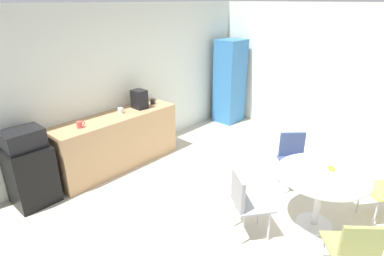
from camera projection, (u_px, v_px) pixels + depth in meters
The scene contains 16 objects.
ground_plane at pixel (270, 219), 4.10m from camera, with size 6.00×6.00×0.00m, color beige.
wall_back at pixel (123, 83), 5.48m from camera, with size 6.00×0.10×2.60m, color silver.
wall_side_right at pixel (361, 80), 5.66m from camera, with size 0.10×6.00×2.60m, color silver.
counter_block at pixel (118, 141), 5.27m from camera, with size 2.14×0.60×0.90m, color tan.
mini_fridge at pixel (31, 175), 4.31m from camera, with size 0.54×0.54×0.83m, color black.
microwave at pixel (23, 139), 4.10m from camera, with size 0.48×0.38×0.26m, color black.
locker_cabinet at pixel (230, 82), 7.08m from camera, with size 0.60×0.50×1.85m, color #3372B2.
round_table at pixel (321, 184), 3.76m from camera, with size 1.06×1.06×0.75m.
chair_navy at pixel (293, 154), 4.66m from camera, with size 0.59×0.59×0.83m.
chair_gray at pixel (245, 198), 3.63m from camera, with size 0.59×0.59×0.83m.
chair_olive at pixel (355, 247), 2.91m from camera, with size 0.59×0.59×0.83m.
fruit_bowl at pixel (331, 171), 3.68m from camera, with size 0.20×0.20×0.11m.
mug_white at pixel (80, 125), 4.60m from camera, with size 0.13×0.08×0.09m.
mug_green at pixel (120, 110), 5.19m from camera, with size 0.13×0.08×0.09m.
mug_red at pixel (153, 102), 5.63m from camera, with size 0.13×0.08×0.09m.
coffee_maker at pixel (139, 99), 5.39m from camera, with size 0.20×0.24×0.32m, color black.
Camera 1 is at (-3.15, -1.50, 2.66)m, focal length 29.47 mm.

